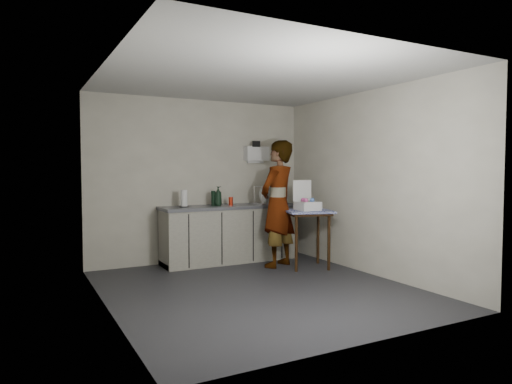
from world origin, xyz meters
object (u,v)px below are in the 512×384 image
standing_man (278,204)px  dark_bottle (213,198)px  soap_bottle (218,196)px  side_table (308,217)px  soda_can (231,201)px  bakery_box (307,203)px  paper_towel (184,199)px  kitchen_counter (230,235)px  dish_rack (268,200)px

standing_man → dark_bottle: 1.05m
standing_man → soap_bottle: size_ratio=6.29×
side_table → dark_bottle: (-1.12, 1.00, 0.27)m
soda_can → bakery_box: size_ratio=0.29×
paper_towel → kitchen_counter: bearing=0.8°
kitchen_counter → bakery_box: bakery_box is taller
paper_towel → bakery_box: bakery_box is taller
side_table → dish_rack: 0.97m
standing_man → dark_bottle: standing_man is taller
paper_towel → bakery_box: (1.61, -0.94, -0.06)m
kitchen_counter → bakery_box: bearing=-48.7°
dish_rack → kitchen_counter: bearing=177.2°
standing_man → bakery_box: size_ratio=4.30×
standing_man → dark_bottle: bearing=-71.2°
soap_bottle → soda_can: 0.24m
soap_bottle → dish_rack: 0.89m
dish_rack → bakery_box: bearing=-80.2°
side_table → dish_rack: dish_rack is taller
standing_man → dish_rack: bearing=-134.0°
side_table → soap_bottle: soap_bottle is taller
standing_man → soap_bottle: standing_man is taller
side_table → bakery_box: (-0.02, 0.01, 0.21)m
kitchen_counter → dish_rack: 0.87m
kitchen_counter → side_table: kitchen_counter is taller
kitchen_counter → paper_towel: size_ratio=8.51×
side_table → kitchen_counter: bearing=148.9°
standing_man → dish_rack: standing_man is taller
soda_can → standing_man: bearing=-53.9°
side_table → paper_towel: (-1.63, 0.95, 0.27)m
dish_rack → paper_towel: bearing=179.1°
soap_bottle → paper_towel: (-0.56, 0.00, -0.03)m
kitchen_counter → dish_rack: bearing=-2.8°
dark_bottle → soda_can: bearing=-11.7°
kitchen_counter → dark_bottle: dark_bottle is taller
standing_man → paper_towel: standing_man is taller
kitchen_counter → soap_bottle: bearing=-176.4°
kitchen_counter → dark_bottle: (-0.27, 0.04, 0.60)m
kitchen_counter → dish_rack: (0.68, -0.03, 0.55)m
side_table → bakery_box: 0.21m
soda_can → soap_bottle: bearing=179.5°
dish_rack → bakery_box: bakery_box is taller
paper_towel → dish_rack: 1.45m
dish_rack → bakery_box: (0.16, -0.92, -0.01)m
soap_bottle → paper_towel: size_ratio=1.16×
paper_towel → bakery_box: bearing=-30.3°
soap_bottle → dark_bottle: bearing=136.8°
side_table → bakery_box: bearing=179.4°
dish_rack → dark_bottle: bearing=175.5°
kitchen_counter → standing_man: (0.49, -0.68, 0.54)m
soda_can → dark_bottle: (-0.28, 0.06, 0.05)m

